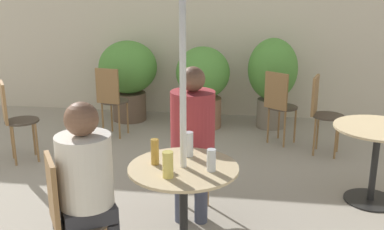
{
  "coord_description": "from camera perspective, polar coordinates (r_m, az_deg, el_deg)",
  "views": [
    {
      "loc": [
        0.68,
        -2.72,
        1.89
      ],
      "look_at": [
        0.21,
        0.47,
        0.96
      ],
      "focal_mm": 42.0,
      "sensor_mm": 36.0,
      "label": 1
    }
  ],
  "objects": [
    {
      "name": "beer_glass_2",
      "position": [
        2.88,
        -3.08,
        -6.31
      ],
      "size": [
        0.07,
        0.07,
        0.17
      ],
      "color": "#DBC65B",
      "rests_on": "cafe_table_near"
    },
    {
      "name": "cafe_table_far",
      "position": [
        4.28,
        22.38,
        -3.79
      ],
      "size": [
        0.77,
        0.77,
        0.71
      ],
      "color": "black",
      "rests_on": "ground_plane"
    },
    {
      "name": "cafe_table_near",
      "position": [
        3.15,
        -1.08,
        -9.77
      ],
      "size": [
        0.76,
        0.76,
        0.71
      ],
      "color": "black",
      "rests_on": "ground_plane"
    },
    {
      "name": "beer_glass_3",
      "position": [
        2.97,
        2.47,
        -5.75
      ],
      "size": [
        0.06,
        0.06,
        0.15
      ],
      "color": "silver",
      "rests_on": "cafe_table_near"
    },
    {
      "name": "potted_plant_0",
      "position": [
        6.47,
        -8.11,
        5.27
      ],
      "size": [
        0.82,
        0.82,
        1.15
      ],
      "color": "brown",
      "rests_on": "ground_plane"
    },
    {
      "name": "potted_plant_1",
      "position": [
        6.1,
        1.38,
        4.26
      ],
      "size": [
        0.73,
        0.73,
        1.11
      ],
      "color": "#93664C",
      "rests_on": "ground_plane"
    },
    {
      "name": "bistro_chair_4",
      "position": [
        5.5,
        11.01,
        1.72
      ],
      "size": [
        0.41,
        0.42,
        0.91
      ],
      "rotation": [
        0.0,
        0.0,
        2.52
      ],
      "color": "#42382D",
      "rests_on": "ground_plane"
    },
    {
      "name": "seated_person_1",
      "position": [
        2.89,
        -13.07,
        -7.95
      ],
      "size": [
        0.43,
        0.42,
        1.23
      ],
      "rotation": [
        0.0,
        0.0,
        2.14
      ],
      "color": "#2D2D33",
      "rests_on": "ground_plane"
    },
    {
      "name": "bistro_chair_1",
      "position": [
        2.95,
        -15.56,
        -11.64
      ],
      "size": [
        0.41,
        0.41,
        0.91
      ],
      "rotation": [
        0.0,
        0.0,
        -4.14
      ],
      "color": "#42382D",
      "rests_on": "ground_plane"
    },
    {
      "name": "bistro_chair_3",
      "position": [
        5.76,
        -10.26,
        2.41
      ],
      "size": [
        0.36,
        0.38,
        0.91
      ],
      "rotation": [
        0.0,
        0.0,
        2.96
      ],
      "color": "#42382D",
      "rests_on": "ground_plane"
    },
    {
      "name": "storefront_wall",
      "position": [
        6.62,
        2.57,
        12.76
      ],
      "size": [
        10.0,
        0.06,
        3.0
      ],
      "color": "beige",
      "rests_on": "ground_plane"
    },
    {
      "name": "seated_person_0",
      "position": [
        3.65,
        0.07,
        -1.99
      ],
      "size": [
        0.36,
        0.38,
        1.28
      ],
      "rotation": [
        0.0,
        0.0,
        0.05
      ],
      "color": "#42475B",
      "rests_on": "ground_plane"
    },
    {
      "name": "beer_glass_0",
      "position": [
        3.22,
        -0.4,
        -3.72
      ],
      "size": [
        0.06,
        0.06,
        0.18
      ],
      "color": "silver",
      "rests_on": "cafe_table_near"
    },
    {
      "name": "bistro_chair_5",
      "position": [
        5.23,
        -21.79,
        0.1
      ],
      "size": [
        0.41,
        0.41,
        0.91
      ],
      "rotation": [
        0.0,
        0.0,
        2.18
      ],
      "color": "#42382D",
      "rests_on": "ground_plane"
    },
    {
      "name": "beer_glass_1",
      "position": [
        3.08,
        -4.74,
        -4.68
      ],
      "size": [
        0.06,
        0.06,
        0.18
      ],
      "color": "#B28433",
      "rests_on": "cafe_table_near"
    },
    {
      "name": "bistro_chair_0",
      "position": [
        3.85,
        0.27,
        -4.26
      ],
      "size": [
        0.36,
        0.37,
        0.91
      ],
      "rotation": [
        0.0,
        0.0,
        0.05
      ],
      "color": "#42382D",
      "rests_on": "ground_plane"
    },
    {
      "name": "bistro_chair_2",
      "position": [
        5.33,
        16.07,
        0.91
      ],
      "size": [
        0.39,
        0.38,
        0.91
      ],
      "rotation": [
        0.0,
        0.0,
        1.31
      ],
      "color": "#42382D",
      "rests_on": "ground_plane"
    },
    {
      "name": "potted_plant_2",
      "position": [
        6.15,
        10.18,
        5.0
      ],
      "size": [
        0.66,
        0.66,
        1.22
      ],
      "color": "slate",
      "rests_on": "ground_plane"
    }
  ]
}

